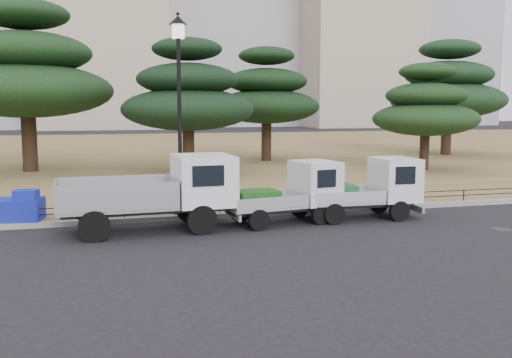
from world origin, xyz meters
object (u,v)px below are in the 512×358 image
object	(u,v)px
truck_large	(158,190)
truck_kei_rear	(369,189)
tarp_pile	(18,208)
truck_kei_front	(290,193)
street_lamp	(179,82)

from	to	relation	value
truck_large	truck_kei_rear	distance (m)	6.63
tarp_pile	truck_large	bearing A→B (deg)	-24.63
truck_kei_rear	tarp_pile	size ratio (longest dim) A/B	2.38
truck_kei_front	street_lamp	size ratio (longest dim) A/B	0.60
truck_kei_front	truck_kei_rear	distance (m)	2.62
truck_kei_front	truck_kei_rear	size ratio (longest dim) A/B	1.01
truck_large	street_lamp	size ratio (longest dim) A/B	0.81
truck_kei_rear	tarp_pile	bearing A→B (deg)	172.46
street_lamp	tarp_pile	xyz separation A→B (m)	(-4.84, 0.18, -3.78)
truck_kei_front	tarp_pile	size ratio (longest dim) A/B	2.40
truck_large	truck_kei_rear	world-z (taller)	truck_large
truck_kei_front	truck_large	bearing A→B (deg)	172.61
truck_large	tarp_pile	xyz separation A→B (m)	(-3.99, 1.83, -0.67)
tarp_pile	truck_kei_front	bearing A→B (deg)	-11.95
street_lamp	truck_large	bearing A→B (deg)	-117.40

